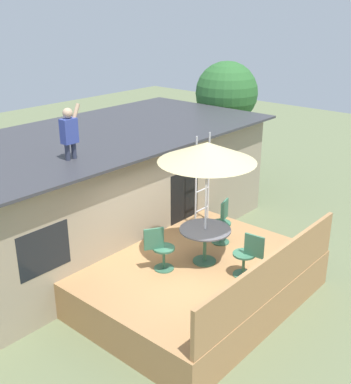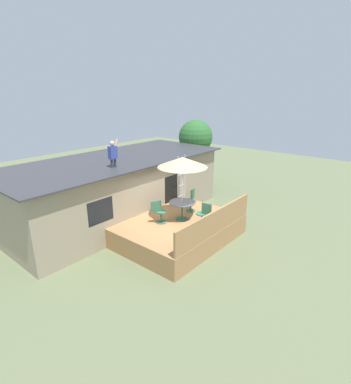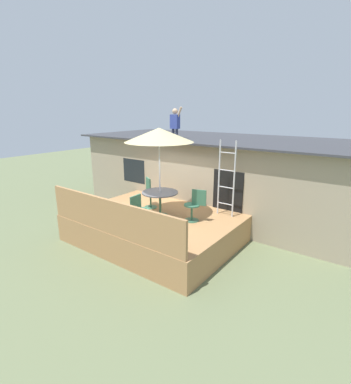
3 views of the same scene
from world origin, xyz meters
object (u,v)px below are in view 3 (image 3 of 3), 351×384
object	(u,v)px
person_figure	(175,121)
patio_chair_left	(150,193)
patio_umbrella	(159,135)
patio_table	(160,197)
step_ladder	(226,179)
patio_chair_right	(194,205)
patio_chair_near	(139,211)

from	to	relation	value
person_figure	patio_chair_left	distance (m)	2.97
patio_umbrella	patio_table	bearing A→B (deg)	-128.66
patio_umbrella	patio_chair_left	distance (m)	2.11
patio_umbrella	person_figure	xyz separation A→B (m)	(-1.29, 2.47, 0.27)
patio_umbrella	person_figure	distance (m)	2.80
step_ladder	patio_umbrella	bearing A→B (deg)	-140.12
patio_chair_right	patio_chair_near	bearing A→B (deg)	37.96
step_ladder	patio_chair_right	distance (m)	1.23
person_figure	patio_chair_right	world-z (taller)	person_figure
patio_table	patio_chair_right	distance (m)	1.04
patio_chair_left	patio_chair_right	bearing A→B (deg)	24.18
patio_table	person_figure	distance (m)	3.44
patio_table	patio_chair_near	bearing A→B (deg)	-84.93
patio_chair_left	patio_chair_right	world-z (taller)	same
step_ladder	patio_chair_near	size ratio (longest dim) A/B	2.39
patio_chair_left	patio_chair_near	size ratio (longest dim) A/B	1.00
person_figure	step_ladder	bearing A→B (deg)	-24.36
patio_chair_right	patio_chair_near	size ratio (longest dim) A/B	1.00
person_figure	patio_chair_near	xyz separation A→B (m)	(1.37, -3.43, -2.16)
patio_table	patio_chair_left	xyz separation A→B (m)	(-0.82, 0.48, -0.13)
step_ladder	patio_chair_near	world-z (taller)	step_ladder
patio_table	patio_umbrella	world-z (taller)	patio_umbrella
patio_chair_near	patio_table	bearing A→B (deg)	0.00
person_figure	patio_umbrella	bearing A→B (deg)	-62.46
step_ladder	person_figure	bearing A→B (deg)	155.64
step_ladder	patio_chair_left	xyz separation A→B (m)	(-2.28, -0.75, -0.64)
person_figure	patio_chair_near	bearing A→B (deg)	-68.20
patio_table	step_ladder	distance (m)	1.98
step_ladder	person_figure	world-z (taller)	person_figure
patio_table	patio_chair_near	xyz separation A→B (m)	(0.09, -0.96, -0.13)
patio_chair_right	patio_chair_near	world-z (taller)	same
patio_table	patio_umbrella	size ratio (longest dim) A/B	0.41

